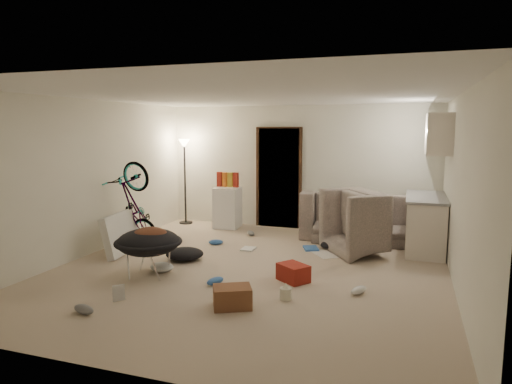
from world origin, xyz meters
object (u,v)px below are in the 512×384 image
(kitchen_counter, at_px, (425,224))
(armchair, at_px, (374,229))
(mini_fridge, at_px, (227,208))
(saucer_chair, at_px, (149,248))
(tv_box, at_px, (121,233))
(floor_lamp, at_px, (185,163))
(bicycle, at_px, (135,224))
(drink_case_b, at_px, (293,273))
(drink_case_a, at_px, (232,297))
(juicer, at_px, (286,293))
(sofa, at_px, (363,221))

(kitchen_counter, distance_m, armchair, 0.88)
(mini_fridge, bearing_deg, armchair, -20.21)
(saucer_chair, bearing_deg, mini_fridge, 92.52)
(saucer_chair, bearing_deg, tv_box, 140.46)
(mini_fridge, xyz_separation_m, tv_box, (-0.92, -2.36, -0.08))
(mini_fridge, relative_size, saucer_chair, 0.90)
(floor_lamp, height_order, kitchen_counter, floor_lamp)
(bicycle, bearing_deg, kitchen_counter, -66.45)
(tv_box, bearing_deg, saucer_chair, -47.95)
(floor_lamp, xyz_separation_m, kitchen_counter, (4.83, -0.65, -0.87))
(mini_fridge, bearing_deg, drink_case_b, -56.63)
(floor_lamp, distance_m, saucer_chair, 3.65)
(mini_fridge, distance_m, drink_case_a, 4.28)
(bicycle, distance_m, tv_box, 0.41)
(floor_lamp, relative_size, drink_case_b, 4.54)
(bicycle, bearing_deg, drink_case_b, -98.93)
(mini_fridge, bearing_deg, bicycle, -118.44)
(kitchen_counter, bearing_deg, saucer_chair, -143.80)
(kitchen_counter, distance_m, juicer, 3.39)
(floor_lamp, height_order, drink_case_a, floor_lamp)
(floor_lamp, height_order, armchair, floor_lamp)
(armchair, distance_m, saucer_chair, 3.70)
(sofa, bearing_deg, juicer, 77.41)
(drink_case_a, height_order, drink_case_b, drink_case_a)
(mini_fridge, bearing_deg, sofa, -5.46)
(kitchen_counter, xyz_separation_m, tv_box, (-4.73, -1.81, -0.11))
(armchair, relative_size, tv_box, 1.15)
(juicer, bearing_deg, tv_box, 159.87)
(drink_case_b, distance_m, juicer, 0.68)
(kitchen_counter, relative_size, armchair, 1.29)
(bicycle, xyz_separation_m, drink_case_a, (2.58, -1.97, -0.28))
(armchair, distance_m, tv_box, 4.19)
(kitchen_counter, height_order, tv_box, kitchen_counter)
(drink_case_a, bearing_deg, juicer, 13.16)
(mini_fridge, relative_size, juicer, 4.03)
(floor_lamp, relative_size, sofa, 0.81)
(kitchen_counter, distance_m, sofa, 1.16)
(mini_fridge, distance_m, juicer, 4.14)
(armchair, relative_size, juicer, 5.62)
(floor_lamp, distance_m, drink_case_a, 4.98)
(sofa, xyz_separation_m, drink_case_b, (-0.64, -2.72, -0.21))
(juicer, bearing_deg, kitchen_counter, 61.03)
(sofa, height_order, saucer_chair, saucer_chair)
(mini_fridge, relative_size, drink_case_b, 2.09)
(drink_case_a, bearing_deg, armchair, 39.18)
(drink_case_a, relative_size, juicer, 2.08)
(bicycle, relative_size, juicer, 7.35)
(armchair, distance_m, bicycle, 4.07)
(sofa, bearing_deg, tv_box, 28.57)
(drink_case_a, bearing_deg, floor_lamp, 96.93)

